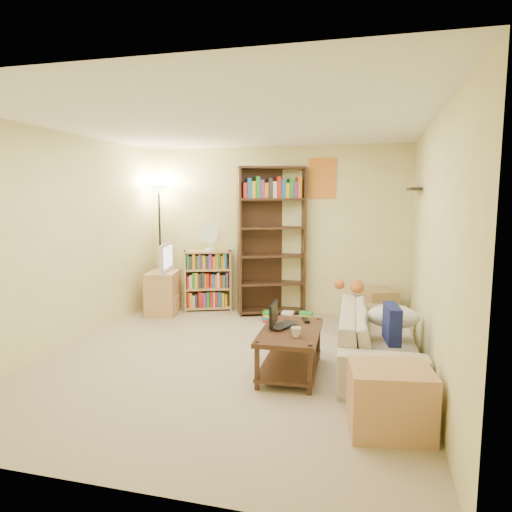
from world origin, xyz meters
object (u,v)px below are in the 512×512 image
object	(u,v)px
laptop	(288,327)
tall_bookshelf	(271,237)
desk_fan	(209,236)
end_cabinet	(390,399)
television	(162,258)
short_bookshelf	(208,280)
floor_lamp	(159,210)
tv_stand	(163,293)
sofa	(378,337)
coffee_table	(290,345)
mug	(296,332)
tabby_cat	(354,286)
side_table	(380,306)

from	to	relation	value
laptop	tall_bookshelf	xyz separation A→B (m)	(-0.66, 2.19, 0.69)
desk_fan	end_cabinet	world-z (taller)	desk_fan
television	short_bookshelf	size ratio (longest dim) A/B	0.81
short_bookshelf	floor_lamp	world-z (taller)	floor_lamp
tv_stand	floor_lamp	bearing A→B (deg)	107.15
sofa	floor_lamp	world-z (taller)	floor_lamp
coffee_table	sofa	bearing A→B (deg)	28.61
mug	coffee_table	bearing A→B (deg)	113.19
mug	sofa	bearing A→B (deg)	43.50
mug	short_bookshelf	size ratio (longest dim) A/B	0.13
television	coffee_table	bearing A→B (deg)	-140.55
desk_fan	short_bookshelf	bearing A→B (deg)	138.86
laptop	desk_fan	bearing A→B (deg)	58.89
laptop	short_bookshelf	bearing A→B (deg)	59.19
tv_stand	short_bookshelf	world-z (taller)	short_bookshelf
tabby_cat	floor_lamp	xyz separation A→B (m)	(-3.06, 0.98, 0.88)
coffee_table	tv_stand	size ratio (longest dim) A/B	1.63
coffee_table	laptop	world-z (taller)	laptop
tv_stand	mug	bearing A→B (deg)	-52.57
television	tall_bookshelf	xyz separation A→B (m)	(1.58, 0.41, 0.30)
tabby_cat	floor_lamp	size ratio (longest dim) A/B	0.24
mug	tall_bookshelf	xyz separation A→B (m)	(-0.79, 2.46, 0.65)
mug	tabby_cat	bearing A→B (deg)	72.60
coffee_table	short_bookshelf	distance (m)	2.82
floor_lamp	laptop	bearing A→B (deg)	-41.69
laptop	desk_fan	xyz separation A→B (m)	(-1.62, 2.15, 0.69)
end_cabinet	tall_bookshelf	bearing A→B (deg)	117.13
short_bookshelf	coffee_table	bearing A→B (deg)	-74.03
mug	end_cabinet	distance (m)	1.12
short_bookshelf	laptop	bearing A→B (deg)	-73.98
tabby_cat	end_cabinet	distance (m)	2.26
tabby_cat	tv_stand	distance (m)	2.91
sofa	short_bookshelf	distance (m)	3.10
sofa	end_cabinet	xyz separation A→B (m)	(0.08, -1.42, -0.05)
laptop	short_bookshelf	size ratio (longest dim) A/B	0.46
tabby_cat	sofa	bearing A→B (deg)	-69.21
television	short_bookshelf	xyz separation A→B (m)	(0.57, 0.41, -0.39)
sofa	tall_bookshelf	size ratio (longest dim) A/B	0.94
sofa	television	distance (m)	3.44
sofa	short_bookshelf	bearing A→B (deg)	53.52
television	short_bookshelf	world-z (taller)	television
laptop	tall_bookshelf	distance (m)	2.39
laptop	side_table	distance (m)	2.32
television	laptop	bearing A→B (deg)	-140.20
laptop	floor_lamp	distance (m)	3.47
tabby_cat	laptop	bearing A→B (deg)	-115.97
sofa	desk_fan	size ratio (longest dim) A/B	4.62
sofa	laptop	xyz separation A→B (m)	(-0.89, -0.45, 0.17)
television	end_cabinet	xyz separation A→B (m)	(3.20, -2.75, -0.60)
sofa	laptop	world-z (taller)	sofa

